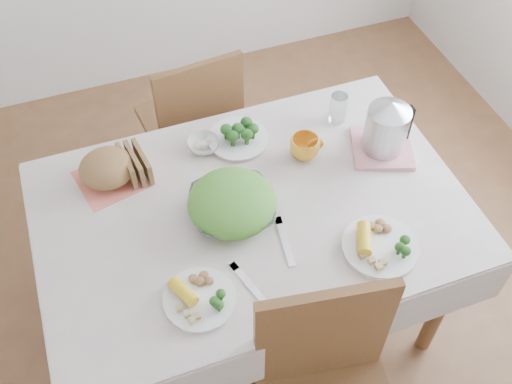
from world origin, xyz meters
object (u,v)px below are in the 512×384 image
object	(u,v)px
chair_far	(189,118)
dinner_plate_right	(380,247)
salad_bowl	(232,208)
electric_kettle	(387,126)
yellow_mug	(304,147)
dinner_plate_left	(200,299)
dining_table	(253,268)

from	to	relation	value
chair_far	dinner_plate_right	world-z (taller)	chair_far
salad_bowl	electric_kettle	world-z (taller)	electric_kettle
yellow_mug	electric_kettle	distance (m)	0.31
chair_far	dinner_plate_right	size ratio (longest dim) A/B	3.56
dinner_plate_left	dinner_plate_right	size ratio (longest dim) A/B	0.90
dinner_plate_left	dinner_plate_right	world-z (taller)	dinner_plate_right
dining_table	yellow_mug	distance (m)	0.54
chair_far	electric_kettle	distance (m)	1.03
dinner_plate_left	electric_kettle	bearing A→B (deg)	25.07
dining_table	electric_kettle	xyz separation A→B (m)	(0.56, 0.10, 0.51)
chair_far	electric_kettle	size ratio (longest dim) A/B	4.09
chair_far	dinner_plate_left	distance (m)	1.20
salad_bowl	yellow_mug	distance (m)	0.39
yellow_mug	salad_bowl	bearing A→B (deg)	-152.96
dinner_plate_right	dining_table	bearing A→B (deg)	137.72
chair_far	electric_kettle	world-z (taller)	electric_kettle
dinner_plate_left	dinner_plate_right	bearing A→B (deg)	-1.46
electric_kettle	dinner_plate_left	bearing A→B (deg)	-154.19
dining_table	dinner_plate_left	xyz separation A→B (m)	(-0.28, -0.29, 0.40)
yellow_mug	electric_kettle	bearing A→B (deg)	-13.96
dinner_plate_right	yellow_mug	bearing A→B (deg)	98.24
chair_far	yellow_mug	distance (m)	0.80
salad_bowl	yellow_mug	xyz separation A→B (m)	(0.34, 0.18, 0.01)
dining_table	chair_far	xyz separation A→B (m)	(-0.02, 0.83, 0.09)
dining_table	chair_far	world-z (taller)	chair_far
dining_table	dinner_plate_right	world-z (taller)	dinner_plate_right
dining_table	dinner_plate_right	distance (m)	0.61
salad_bowl	dinner_plate_left	size ratio (longest dim) A/B	1.26
dining_table	electric_kettle	size ratio (longest dim) A/B	6.29
dining_table	dinner_plate_left	bearing A→B (deg)	-133.72
chair_far	dinner_plate_left	bearing A→B (deg)	70.73
dining_table	salad_bowl	bearing A→B (deg)	-178.78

